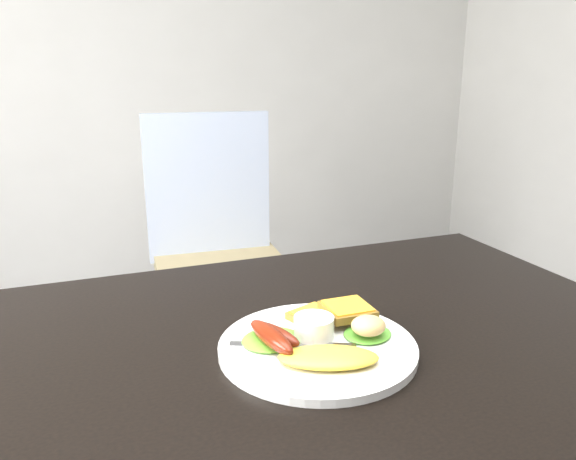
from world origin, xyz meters
TOP-DOWN VIEW (x-y plane):
  - room_back_panel at (0.00, 2.25)m, footprint 4.00×0.04m
  - dining_table at (0.00, 0.00)m, footprint 1.20×0.80m
  - dining_chair at (0.17, 1.11)m, footprint 0.49×0.49m
  - person at (-0.17, 0.69)m, footprint 0.59×0.48m
  - plate at (0.02, -0.03)m, footprint 0.29×0.29m
  - lettuce_left at (-0.04, -0.00)m, footprint 0.10×0.09m
  - lettuce_right at (0.10, -0.03)m, footprint 0.10×0.09m
  - omelette at (0.01, -0.09)m, footprint 0.15×0.11m
  - sausage_a at (-0.05, -0.02)m, footprint 0.05×0.11m
  - sausage_b at (-0.04, -0.02)m, footprint 0.06×0.10m
  - ramekin at (0.02, -0.01)m, footprint 0.07×0.07m
  - toast_a at (0.05, 0.04)m, footprint 0.08×0.08m
  - toast_b at (0.10, 0.02)m, footprint 0.07×0.07m
  - potato_salad at (0.10, -0.05)m, footprint 0.05×0.05m
  - fork at (-0.02, -0.03)m, footprint 0.17×0.08m

SIDE VIEW (x-z plane):
  - dining_chair at x=0.17m, z-range 0.42..0.48m
  - person at x=-0.17m, z-range 0.00..1.42m
  - dining_table at x=0.00m, z-range 0.71..0.75m
  - plate at x=0.02m, z-range 0.75..0.76m
  - fork at x=-0.02m, z-range 0.76..0.77m
  - lettuce_right at x=0.10m, z-range 0.76..0.77m
  - lettuce_left at x=-0.04m, z-range 0.76..0.77m
  - toast_a at x=0.05m, z-range 0.76..0.77m
  - omelette at x=0.01m, z-range 0.76..0.78m
  - ramekin at x=0.02m, z-range 0.76..0.80m
  - toast_b at x=0.10m, z-range 0.78..0.79m
  - sausage_a at x=-0.05m, z-range 0.77..0.80m
  - sausage_b at x=-0.04m, z-range 0.77..0.79m
  - potato_salad at x=0.10m, z-range 0.77..0.80m
  - room_back_panel at x=0.00m, z-range 0.00..2.70m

